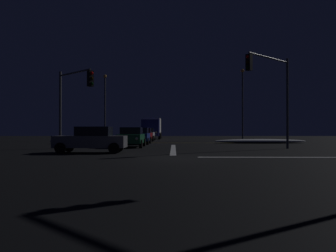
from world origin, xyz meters
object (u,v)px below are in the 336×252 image
object	(u,v)px
sedan_gray_crossing	(91,139)
traffic_signal_nw	(73,93)
traffic_signal_ne	(273,83)
sedan_white	(147,134)
box_truck	(152,127)
streetlamp_right_far	(243,99)
sedan_blue	(139,136)
sedan_red	(143,135)
sedan_green	(131,137)
streetlamp_left_far	(105,102)

from	to	relation	value
sedan_gray_crossing	traffic_signal_nw	size ratio (longest dim) A/B	0.76
traffic_signal_ne	sedan_gray_crossing	bearing A→B (deg)	-163.56
sedan_white	traffic_signal_nw	bearing A→B (deg)	-99.79
box_truck	streetlamp_right_far	bearing A→B (deg)	-25.76
sedan_blue	traffic_signal_nw	size ratio (longest dim) A/B	0.76
sedan_white	box_truck	world-z (taller)	box_truck
sedan_white	streetlamp_right_far	xyz separation A→B (m)	(12.45, 1.43, 4.56)
sedan_red	sedan_gray_crossing	world-z (taller)	same
sedan_green	box_truck	world-z (taller)	box_truck
traffic_signal_nw	streetlamp_right_far	size ratio (longest dim) A/B	0.61
streetlamp_left_far	sedan_gray_crossing	bearing A→B (deg)	-81.02
sedan_green	streetlamp_right_far	bearing A→B (deg)	57.05
sedan_blue	sedan_white	distance (m)	11.71
sedan_blue	box_truck	xyz separation A→B (m)	(0.05, 19.06, 0.91)
box_truck	traffic_signal_ne	xyz separation A→B (m)	(10.08, -28.58, 2.88)
sedan_blue	streetlamp_left_far	distance (m)	14.97
sedan_red	sedan_gray_crossing	bearing A→B (deg)	-94.66
sedan_gray_crossing	streetlamp_right_far	bearing A→B (deg)	61.91
sedan_green	sedan_red	world-z (taller)	same
traffic_signal_ne	streetlamp_right_far	bearing A→B (deg)	84.53
sedan_red	box_truck	bearing A→B (deg)	89.29
traffic_signal_nw	streetlamp_right_far	world-z (taller)	streetlamp_right_far
sedan_green	sedan_blue	size ratio (longest dim) A/B	1.00
sedan_green	sedan_blue	distance (m)	5.95
sedan_red	box_truck	size ratio (longest dim) A/B	0.52
sedan_green	box_truck	size ratio (longest dim) A/B	0.52
box_truck	sedan_green	bearing A→B (deg)	-90.29
sedan_blue	sedan_white	size ratio (longest dim) A/B	1.00
sedan_white	box_truck	bearing A→B (deg)	88.41
sedan_blue	streetlamp_right_far	bearing A→B (deg)	46.90
box_truck	streetlamp_left_far	xyz separation A→B (m)	(-5.84, -5.91, 3.29)
sedan_green	sedan_red	size ratio (longest dim) A/B	1.00
box_truck	traffic_signal_nw	world-z (taller)	traffic_signal_nw
sedan_gray_crossing	streetlamp_right_far	distance (m)	29.99
sedan_green	sedan_white	size ratio (longest dim) A/B	1.00
sedan_green	sedan_gray_crossing	world-z (taller)	same
traffic_signal_ne	sedan_blue	bearing A→B (deg)	136.77
sedan_green	box_truck	bearing A→B (deg)	89.71
sedan_red	traffic_signal_ne	bearing A→B (deg)	-56.45
sedan_red	streetlamp_left_far	world-z (taller)	streetlamp_left_far
traffic_signal_nw	streetlamp_left_far	size ratio (longest dim) A/B	0.66
sedan_gray_crossing	traffic_signal_nw	world-z (taller)	traffic_signal_nw
sedan_red	traffic_signal_nw	distance (m)	16.02
sedan_white	streetlamp_right_far	size ratio (longest dim) A/B	0.46
traffic_signal_ne	streetlamp_left_far	size ratio (longest dim) A/B	0.76
sedan_green	traffic_signal_ne	size ratio (longest dim) A/B	0.66
sedan_green	sedan_red	xyz separation A→B (m)	(-0.03, 11.87, 0.00)
sedan_blue	streetlamp_left_far	size ratio (longest dim) A/B	0.50
streetlamp_left_far	box_truck	bearing A→B (deg)	45.35
sedan_blue	sedan_white	bearing A→B (deg)	90.74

